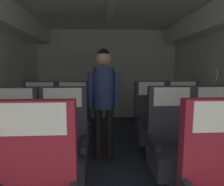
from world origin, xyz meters
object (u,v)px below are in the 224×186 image
seat_b_left_window (13,150)px  seat_c_right_aisle (184,123)px  seat_c_left_window (40,125)px  seat_b_left_aisle (63,149)px  flight_attendant (104,93)px  seat_c_left_aisle (73,125)px  seat_b_right_aisle (217,145)px  seat_b_right_window (173,146)px  seat_c_right_window (152,123)px

seat_b_left_window → seat_c_right_aisle: same height
seat_c_left_window → seat_c_right_aisle: 2.15m
seat_b_left_aisle → seat_c_left_window: size_ratio=1.00×
flight_attendant → seat_c_left_aisle: bearing=-5.6°
seat_b_left_aisle → seat_b_right_aisle: bearing=-0.2°
seat_b_left_window → seat_b_left_aisle: (0.50, -0.00, 0.00)m
seat_b_left_window → seat_b_right_window: size_ratio=1.00×
seat_c_right_aisle → seat_c_left_window: bearing=179.8°
seat_b_right_window → seat_c_left_window: bearing=152.6°
seat_b_right_window → seat_c_left_window: (-1.66, 0.86, 0.00)m
seat_c_right_window → flight_attendant: size_ratio=0.71×
seat_b_left_aisle → seat_c_left_aisle: bearing=91.0°
seat_b_left_aisle → seat_c_left_aisle: (-0.01, 0.83, 0.00)m
seat_b_right_aisle → seat_c_right_window: (-0.48, 0.85, 0.00)m
seat_b_right_aisle → seat_c_left_window: (-2.14, 0.86, 0.00)m
seat_b_left_window → seat_b_left_aisle: size_ratio=1.00×
seat_c_right_aisle → seat_c_right_window: same height
seat_c_left_window → seat_c_right_aisle: (2.15, -0.01, 0.00)m
seat_c_left_aisle → seat_c_right_window: size_ratio=1.00×
seat_b_left_aisle → seat_c_right_aisle: (1.65, 0.85, 0.00)m
seat_b_left_window → seat_b_right_aisle: 2.14m
seat_b_left_aisle → seat_c_right_window: same height
seat_b_right_aisle → seat_b_left_aisle: bearing=179.8°
seat_c_left_aisle → flight_attendant: 0.67m
seat_c_left_window → flight_attendant: 1.06m
seat_b_right_window → seat_b_left_window: bearing=179.8°
seat_c_left_aisle → seat_c_right_aisle: 1.67m
seat_b_left_aisle → seat_c_left_aisle: 0.83m
seat_b_left_window → seat_c_right_window: 1.86m
seat_b_right_aisle → seat_c_right_window: 0.97m
seat_c_right_aisle → seat_c_right_window: size_ratio=1.00×
seat_c_left_window → seat_c_right_aisle: same height
seat_b_left_window → seat_c_right_aisle: size_ratio=1.00×
seat_b_right_window → seat_c_right_window: 0.84m
seat_c_right_window → seat_c_left_aisle: bearing=-179.6°
flight_attendant → seat_b_right_aisle: bearing=158.0°
seat_c_right_aisle → flight_attendant: bearing=-173.9°
seat_b_right_window → flight_attendant: 1.13m
seat_b_right_window → seat_c_right_aisle: size_ratio=1.00×
seat_b_right_window → seat_c_right_aisle: (0.50, 0.85, 0.00)m
seat_c_right_window → flight_attendant: 0.88m
seat_b_left_window → flight_attendant: bearing=37.3°
seat_c_right_aisle → seat_b_left_window: bearing=-158.6°
seat_c_left_window → seat_b_right_window: bearing=-27.4°
seat_b_left_window → seat_c_right_window: same height
seat_b_left_window → seat_c_left_aisle: same height
seat_b_left_aisle → seat_c_right_aisle: bearing=27.1°
seat_b_right_aisle → flight_attendant: flight_attendant is taller
seat_b_right_aisle → seat_b_right_window: bearing=179.7°
seat_b_right_aisle → seat_c_right_window: same height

